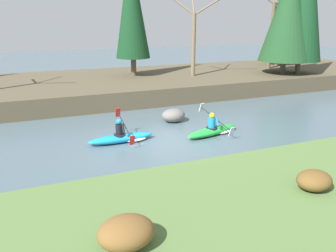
{
  "coord_description": "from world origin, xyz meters",
  "views": [
    {
      "loc": [
        -4.45,
        -11.69,
        4.79
      ],
      "look_at": [
        0.32,
        0.35,
        0.55
      ],
      "focal_mm": 35.0,
      "sensor_mm": 36.0,
      "label": 1
    }
  ],
  "objects": [
    {
      "name": "conifer_tree_mid_left",
      "position": [
        12.02,
        7.34,
        5.25
      ],
      "size": [
        3.66,
        3.66,
        7.51
      ],
      "color": "brown",
      "rests_on": "riverbank_far"
    },
    {
      "name": "riverbank_near",
      "position": [
        0.0,
        -6.98,
        0.28
      ],
      "size": [
        44.0,
        7.47,
        0.57
      ],
      "color": "#56753D",
      "rests_on": "ground"
    },
    {
      "name": "conifer_tree_mid_right",
      "position": [
        14.73,
        11.3,
        5.27
      ],
      "size": [
        2.41,
        2.41,
        7.43
      ],
      "color": "#7A664C",
      "rests_on": "riverbank_far"
    },
    {
      "name": "riverbank_far",
      "position": [
        0.0,
        9.96,
        0.52
      ],
      "size": [
        44.0,
        9.49,
        1.04
      ],
      "color": "brown",
      "rests_on": "ground"
    },
    {
      "name": "bare_tree_mid_upstream",
      "position": [
        5.56,
        8.88,
        3.65
      ],
      "size": [
        3.07,
        3.03,
        5.53
      ],
      "color": "#7A664C",
      "rests_on": "riverbank_far"
    },
    {
      "name": "boulder_midstream",
      "position": [
        1.43,
        2.44,
        0.33
      ],
      "size": [
        1.16,
        0.91,
        0.66
      ],
      "color": "slate",
      "rests_on": "ground"
    },
    {
      "name": "ground_plane",
      "position": [
        0.0,
        0.0,
        0.0
      ],
      "size": [
        90.0,
        90.0,
        0.0
      ],
      "primitive_type": "plane",
      "color": "#4C606B"
    },
    {
      "name": "kayaker_lead",
      "position": [
        2.38,
        0.08,
        0.2
      ],
      "size": [
        2.78,
        2.05,
        1.2
      ],
      "rotation": [
        0.0,
        0.0,
        0.24
      ],
      "color": "green",
      "rests_on": "ground"
    },
    {
      "name": "bare_tree_mid_downstream",
      "position": [
        12.74,
        9.88,
        4.16
      ],
      "size": [
        3.64,
        3.6,
        6.62
      ],
      "color": "brown",
      "rests_on": "riverbank_far"
    },
    {
      "name": "conifer_tree_left",
      "position": [
        1.73,
        10.35,
        5.75
      ],
      "size": [
        2.32,
        2.32,
        8.23
      ],
      "color": "brown",
      "rests_on": "riverbank_far"
    },
    {
      "name": "kayaker_middle",
      "position": [
        -1.51,
        0.65,
        0.2
      ],
      "size": [
        2.78,
        2.07,
        1.2
      ],
      "rotation": [
        0.0,
        0.0,
        0.04
      ],
      "color": "#1993D6",
      "rests_on": "ground"
    },
    {
      "name": "conifer_tree_centre",
      "position": [
        13.01,
        6.94,
        5.9
      ],
      "size": [
        2.9,
        2.9,
        8.82
      ],
      "color": "brown",
      "rests_on": "riverbank_far"
    },
    {
      "name": "shrub_clump_second",
      "position": [
        1.86,
        -6.03,
        0.83
      ],
      "size": [
        0.95,
        0.79,
        0.52
      ],
      "color": "brown",
      "rests_on": "riverbank_near"
    },
    {
      "name": "shrub_clump_nearest",
      "position": [
        -3.23,
        -6.41,
        0.87
      ],
      "size": [
        1.12,
        0.94,
        0.61
      ],
      "color": "brown",
      "rests_on": "riverbank_near"
    }
  ]
}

